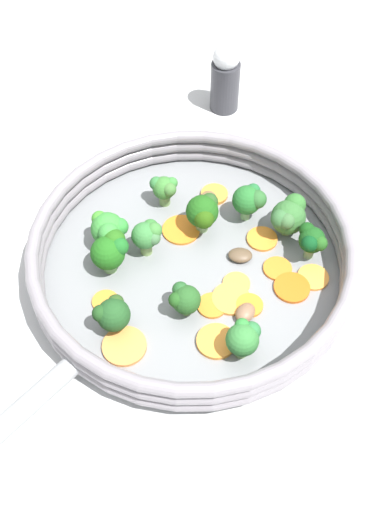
{
  "coord_description": "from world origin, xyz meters",
  "views": [
    {
      "loc": [
        0.2,
        0.37,
        0.58
      ],
      "look_at": [
        0.0,
        0.0,
        0.03
      ],
      "focal_mm": 42.0,
      "sensor_mm": 36.0,
      "label": 1
    }
  ],
  "objects_px": {
    "broccoli_floret_0": "(113,314)",
    "broccoli_floret_8": "(184,299)",
    "mushroom_piece_0": "(208,199)",
    "skillet": "(192,267)",
    "carrot_slice_3": "(277,269)",
    "broccoli_floret_1": "(312,240)",
    "carrot_slice_5": "(214,194)",
    "carrot_slice_11": "(231,298)",
    "carrot_slice_9": "(212,306)",
    "broccoli_floret_2": "(110,251)",
    "broccoli_floret_5": "(203,212)",
    "mushroom_piece_1": "(245,313)",
    "carrot_slice_12": "(313,277)",
    "broccoli_floret_7": "(243,338)",
    "broccoli_floret_6": "(109,229)",
    "carrot_slice_0": "(181,230)",
    "carrot_slice_1": "(236,283)",
    "broccoli_floret_10": "(250,200)",
    "mushroom_piece_2": "(240,255)",
    "salt_shaker": "(225,78)",
    "carrot_slice_10": "(250,305)",
    "carrot_slice_4": "(292,288)",
    "broccoli_floret_3": "(164,188)",
    "broccoli_floret_4": "(148,235)",
    "carrot_slice_8": "(262,239)",
    "broccoli_floret_9": "(288,216)",
    "carrot_slice_2": "(216,341)",
    "carrot_slice_7": "(105,300)"
  },
  "relations": [
    {
      "from": "broccoli_floret_6",
      "to": "mushroom_piece_1",
      "type": "relative_size",
      "value": 1.96
    },
    {
      "from": "carrot_slice_1",
      "to": "broccoli_floret_2",
      "type": "bearing_deg",
      "value": -38.68
    },
    {
      "from": "carrot_slice_11",
      "to": "mushroom_piece_2",
      "type": "xyz_separation_m",
      "value": [
        -0.04,
        -0.05,
        0.0
      ]
    },
    {
      "from": "carrot_slice_8",
      "to": "carrot_slice_9",
      "type": "xyz_separation_m",
      "value": [
        0.1,
        0.05,
        -0.0
      ]
    },
    {
      "from": "broccoli_floret_9",
      "to": "mushroom_piece_1",
      "type": "distance_m",
      "value": 0.14
    },
    {
      "from": "carrot_slice_12",
      "to": "broccoli_floret_7",
      "type": "relative_size",
      "value": 0.78
    },
    {
      "from": "mushroom_piece_0",
      "to": "skillet",
      "type": "bearing_deg",
      "value": 49.37
    },
    {
      "from": "carrot_slice_11",
      "to": "broccoli_floret_6",
      "type": "xyz_separation_m",
      "value": [
        0.09,
        -0.13,
        0.03
      ]
    },
    {
      "from": "carrot_slice_10",
      "to": "broccoli_floret_7",
      "type": "relative_size",
      "value": 0.65
    },
    {
      "from": "carrot_slice_0",
      "to": "broccoli_floret_1",
      "type": "bearing_deg",
      "value": 136.21
    },
    {
      "from": "carrot_slice_4",
      "to": "broccoli_floret_4",
      "type": "height_order",
      "value": "broccoli_floret_4"
    },
    {
      "from": "carrot_slice_8",
      "to": "carrot_slice_1",
      "type": "bearing_deg",
      "value": 33.59
    },
    {
      "from": "carrot_slice_12",
      "to": "broccoli_floret_0",
      "type": "distance_m",
      "value": 0.23
    },
    {
      "from": "broccoli_floret_5",
      "to": "mushroom_piece_2",
      "type": "relative_size",
      "value": 1.82
    },
    {
      "from": "carrot_slice_1",
      "to": "mushroom_piece_2",
      "type": "xyz_separation_m",
      "value": [
        -0.02,
        -0.03,
        0.0
      ]
    },
    {
      "from": "carrot_slice_4",
      "to": "broccoli_floret_0",
      "type": "relative_size",
      "value": 0.92
    },
    {
      "from": "carrot_slice_1",
      "to": "mushroom_piece_2",
      "type": "relative_size",
      "value": 1.1
    },
    {
      "from": "carrot_slice_1",
      "to": "carrot_slice_9",
      "type": "bearing_deg",
      "value": 17.54
    },
    {
      "from": "broccoli_floret_6",
      "to": "mushroom_piece_0",
      "type": "bearing_deg",
      "value": -177.1
    },
    {
      "from": "skillet",
      "to": "carrot_slice_11",
      "type": "height_order",
      "value": "carrot_slice_11"
    },
    {
      "from": "carrot_slice_4",
      "to": "carrot_slice_10",
      "type": "xyz_separation_m",
      "value": [
        0.06,
        -0.0,
        0.0
      ]
    },
    {
      "from": "broccoli_floret_5",
      "to": "broccoli_floret_9",
      "type": "height_order",
      "value": "broccoli_floret_5"
    },
    {
      "from": "carrot_slice_12",
      "to": "broccoli_floret_2",
      "type": "xyz_separation_m",
      "value": [
        0.2,
        -0.13,
        0.03
      ]
    },
    {
      "from": "carrot_slice_1",
      "to": "carrot_slice_10",
      "type": "relative_size",
      "value": 1.04
    },
    {
      "from": "carrot_slice_5",
      "to": "carrot_slice_11",
      "type": "relative_size",
      "value": 0.8
    },
    {
      "from": "mushroom_piece_2",
      "to": "carrot_slice_1",
      "type": "bearing_deg",
      "value": 52.08
    },
    {
      "from": "skillet",
      "to": "carrot_slice_1",
      "type": "bearing_deg",
      "value": 120.95
    },
    {
      "from": "carrot_slice_5",
      "to": "carrot_slice_10",
      "type": "height_order",
      "value": "same"
    },
    {
      "from": "carrot_slice_9",
      "to": "broccoli_floret_0",
      "type": "bearing_deg",
      "value": -14.82
    },
    {
      "from": "skillet",
      "to": "carrot_slice_1",
      "type": "height_order",
      "value": "carrot_slice_1"
    },
    {
      "from": "broccoli_floret_5",
      "to": "mushroom_piece_1",
      "type": "bearing_deg",
      "value": 80.86
    },
    {
      "from": "broccoli_floret_3",
      "to": "broccoli_floret_5",
      "type": "distance_m",
      "value": 0.07
    },
    {
      "from": "skillet",
      "to": "broccoli_floret_5",
      "type": "height_order",
      "value": "broccoli_floret_5"
    },
    {
      "from": "carrot_slice_9",
      "to": "salt_shaker",
      "type": "xyz_separation_m",
      "value": [
        -0.2,
        -0.31,
        0.04
      ]
    },
    {
      "from": "carrot_slice_12",
      "to": "broccoli_floret_9",
      "type": "xyz_separation_m",
      "value": [
        -0.01,
        -0.07,
        0.03
      ]
    },
    {
      "from": "carrot_slice_1",
      "to": "carrot_slice_5",
      "type": "height_order",
      "value": "carrot_slice_5"
    },
    {
      "from": "carrot_slice_0",
      "to": "carrot_slice_11",
      "type": "distance_m",
      "value": 0.12
    },
    {
      "from": "carrot_slice_11",
      "to": "broccoli_floret_1",
      "type": "distance_m",
      "value": 0.12
    },
    {
      "from": "broccoli_floret_10",
      "to": "mushroom_piece_0",
      "type": "relative_size",
      "value": 1.66
    },
    {
      "from": "skillet",
      "to": "carrot_slice_0",
      "type": "distance_m",
      "value": 0.05
    },
    {
      "from": "carrot_slice_2",
      "to": "broccoli_floret_8",
      "type": "xyz_separation_m",
      "value": [
        0.01,
        -0.05,
        0.02
      ]
    },
    {
      "from": "carrot_slice_11",
      "to": "broccoli_floret_7",
      "type": "height_order",
      "value": "broccoli_floret_7"
    },
    {
      "from": "broccoli_floret_5",
      "to": "carrot_slice_7",
      "type": "bearing_deg",
      "value": 14.2
    },
    {
      "from": "broccoli_floret_0",
      "to": "broccoli_floret_8",
      "type": "distance_m",
      "value": 0.08
    },
    {
      "from": "skillet",
      "to": "carrot_slice_9",
      "type": "xyz_separation_m",
      "value": [
        0.01,
        0.06,
        0.01
      ]
    },
    {
      "from": "carrot_slice_5",
      "to": "carrot_slice_4",
      "type": "bearing_deg",
      "value": 91.39
    },
    {
      "from": "carrot_slice_3",
      "to": "broccoli_floret_1",
      "type": "xyz_separation_m",
      "value": [
        -0.04,
        0.0,
        0.03
      ]
    },
    {
      "from": "carrot_slice_5",
      "to": "broccoli_floret_8",
      "type": "bearing_deg",
      "value": 49.12
    },
    {
      "from": "carrot_slice_9",
      "to": "broccoli_floret_2",
      "type": "distance_m",
      "value": 0.13
    },
    {
      "from": "broccoli_floret_2",
      "to": "broccoli_floret_5",
      "type": "height_order",
      "value": "same"
    }
  ]
}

